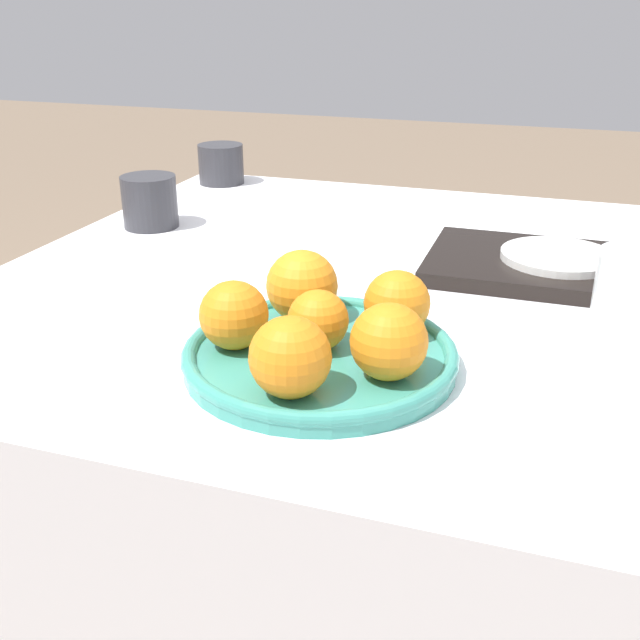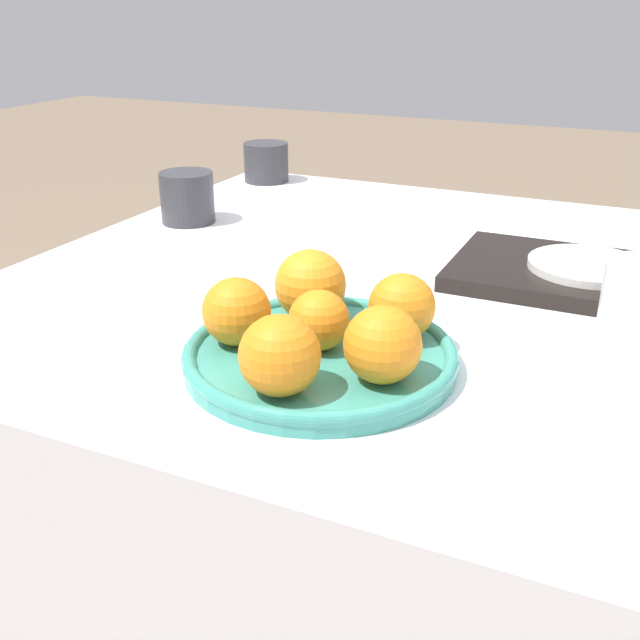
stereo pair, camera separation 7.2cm
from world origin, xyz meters
name	(u,v)px [view 2 (the right image)]	position (x,y,z in m)	size (l,w,h in m)	color
table	(486,532)	(0.00, 0.00, 0.36)	(1.28, 0.97, 0.73)	white
fruit_platter	(320,355)	(-0.13, -0.27, 0.74)	(0.27, 0.27, 0.02)	teal
orange_0	(319,320)	(-0.14, -0.27, 0.77)	(0.06, 0.06, 0.06)	orange
orange_1	(280,355)	(-0.13, -0.36, 0.78)	(0.07, 0.07, 0.07)	orange
orange_2	(402,307)	(-0.07, -0.21, 0.78)	(0.07, 0.07, 0.07)	orange
orange_3	(383,345)	(-0.06, -0.30, 0.78)	(0.07, 0.07, 0.07)	orange
orange_4	(237,311)	(-0.22, -0.29, 0.78)	(0.07, 0.07, 0.07)	orange
orange_5	(310,285)	(-0.18, -0.20, 0.78)	(0.08, 0.08, 0.08)	orange
water_glass	(639,333)	(0.15, -0.21, 0.79)	(0.07, 0.07, 0.13)	silver
serving_tray	(586,277)	(0.08, 0.08, 0.74)	(0.33, 0.21, 0.02)	black
side_plate	(588,266)	(0.08, 0.08, 0.75)	(0.15, 0.15, 0.01)	silver
cup_0	(187,197)	(-0.54, 0.10, 0.77)	(0.09, 0.09, 0.08)	#333338
cup_2	(266,162)	(-0.56, 0.41, 0.76)	(0.09, 0.09, 0.07)	#333338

